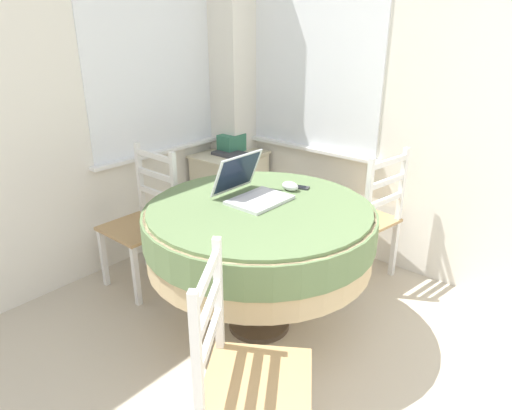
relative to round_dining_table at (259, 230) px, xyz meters
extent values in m
cube|color=white|center=(0.37, 1.29, 0.87)|extent=(1.10, 0.01, 1.42)
cube|color=white|center=(0.37, 1.26, 0.14)|extent=(1.18, 0.07, 0.02)
cube|color=white|center=(1.19, 0.47, 0.87)|extent=(0.01, 1.10, 1.42)
cube|color=white|center=(1.16, 0.47, 0.14)|extent=(0.07, 1.18, 0.02)
cube|color=white|center=(1.06, 1.16, 0.65)|extent=(0.28, 0.28, 2.55)
cylinder|color=#4C3D2D|center=(0.00, 0.00, -0.61)|extent=(0.36, 0.36, 0.03)
cylinder|color=#4C3D2D|center=(0.00, 0.00, -0.23)|extent=(0.11, 0.11, 0.72)
cylinder|color=tan|center=(0.00, 0.00, -0.02)|extent=(1.23, 1.23, 0.30)
cylinder|color=#607A4C|center=(0.00, 0.00, 0.04)|extent=(1.25, 1.25, 0.17)
cylinder|color=#607A4C|center=(0.00, 0.00, 0.14)|extent=(1.20, 1.20, 0.02)
cube|color=silver|center=(0.05, 0.04, 0.15)|extent=(0.33, 0.25, 0.02)
cube|color=silver|center=(0.05, 0.05, 0.16)|extent=(0.29, 0.15, 0.00)
cube|color=silver|center=(0.05, 0.21, 0.27)|extent=(0.33, 0.11, 0.23)
cube|color=#192338|center=(0.05, 0.20, 0.28)|extent=(0.30, 0.09, 0.20)
ellipsoid|color=white|center=(0.30, 0.02, 0.17)|extent=(0.07, 0.10, 0.05)
cube|color=#2D2D33|center=(0.37, 0.00, 0.15)|extent=(0.08, 0.12, 0.01)
cube|color=black|center=(0.37, 0.00, 0.16)|extent=(0.06, 0.09, 0.00)
cube|color=tan|center=(-0.15, 0.91, -0.20)|extent=(0.41, 0.42, 0.02)
cube|color=white|center=(-0.32, 1.09, -0.42)|extent=(0.03, 0.03, 0.41)
cube|color=white|center=(-0.33, 0.73, -0.42)|extent=(0.03, 0.03, 0.41)
cube|color=white|center=(0.03, 1.09, -0.42)|extent=(0.03, 0.03, 0.41)
cube|color=white|center=(0.02, 0.72, -0.42)|extent=(0.03, 0.03, 0.41)
cube|color=white|center=(0.03, 1.09, 0.06)|extent=(0.03, 0.03, 0.50)
cube|color=white|center=(0.02, 0.72, 0.06)|extent=(0.03, 0.03, 0.50)
cube|color=white|center=(0.02, 0.91, 0.25)|extent=(0.03, 0.37, 0.04)
cube|color=white|center=(0.02, 0.91, 0.12)|extent=(0.03, 0.37, 0.04)
cube|color=white|center=(0.02, 0.91, -0.01)|extent=(0.03, 0.37, 0.04)
cube|color=tan|center=(0.91, -0.14, -0.20)|extent=(0.48, 0.47, 0.02)
cube|color=white|center=(1.12, 0.00, -0.42)|extent=(0.04, 0.04, 0.41)
cube|color=white|center=(0.76, 0.06, -0.42)|extent=(0.04, 0.04, 0.41)
cube|color=white|center=(1.06, -0.35, -0.42)|extent=(0.04, 0.04, 0.41)
cube|color=white|center=(0.70, -0.29, -0.42)|extent=(0.04, 0.04, 0.41)
cube|color=white|center=(1.06, -0.35, 0.06)|extent=(0.04, 0.04, 0.50)
cube|color=white|center=(0.70, -0.29, 0.06)|extent=(0.04, 0.04, 0.50)
cube|color=white|center=(0.88, -0.32, 0.25)|extent=(0.36, 0.08, 0.04)
cube|color=white|center=(0.88, -0.32, 0.12)|extent=(0.36, 0.08, 0.04)
cube|color=white|center=(0.88, -0.32, -0.01)|extent=(0.36, 0.08, 0.04)
cube|color=tan|center=(-0.71, -0.58, -0.20)|extent=(0.57, 0.57, 0.02)
cube|color=white|center=(-0.46, -0.63, -0.42)|extent=(0.05, 0.05, 0.41)
cube|color=white|center=(-0.66, -0.34, -0.42)|extent=(0.05, 0.05, 0.41)
cube|color=white|center=(-0.96, -0.54, 0.06)|extent=(0.04, 0.04, 0.50)
cube|color=white|center=(-0.66, -0.34, 0.06)|extent=(0.04, 0.04, 0.50)
cube|color=white|center=(-0.81, -0.44, 0.25)|extent=(0.32, 0.22, 0.04)
cube|color=white|center=(-0.81, -0.44, 0.12)|extent=(0.32, 0.22, 0.04)
cube|color=white|center=(-0.81, -0.44, -0.01)|extent=(0.32, 0.22, 0.04)
cube|color=beige|center=(0.89, 1.06, -0.29)|extent=(0.53, 0.40, 0.66)
cube|color=beige|center=(0.89, 1.06, 0.05)|extent=(0.56, 0.43, 0.02)
cube|color=beige|center=(0.89, 0.85, -0.07)|extent=(0.47, 0.01, 0.19)
sphere|color=olive|center=(0.89, 0.84, -0.07)|extent=(0.02, 0.02, 0.02)
cube|color=beige|center=(0.89, 0.85, -0.29)|extent=(0.47, 0.01, 0.19)
sphere|color=olive|center=(0.89, 0.84, -0.29)|extent=(0.02, 0.02, 0.02)
cube|color=beige|center=(0.89, 0.85, -0.51)|extent=(0.47, 0.01, 0.19)
sphere|color=olive|center=(0.89, 0.84, -0.51)|extent=(0.02, 0.02, 0.02)
cube|color=#387A5B|center=(0.95, 1.08, 0.13)|extent=(0.21, 0.14, 0.15)
cube|color=#3F3F44|center=(0.86, 1.02, 0.07)|extent=(0.18, 0.25, 0.02)
camera|label=1|loc=(-1.74, -1.44, 1.06)|focal=32.00mm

